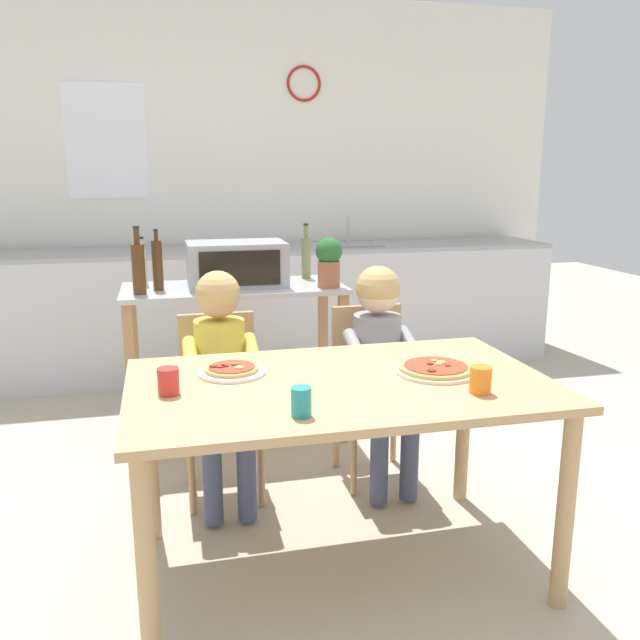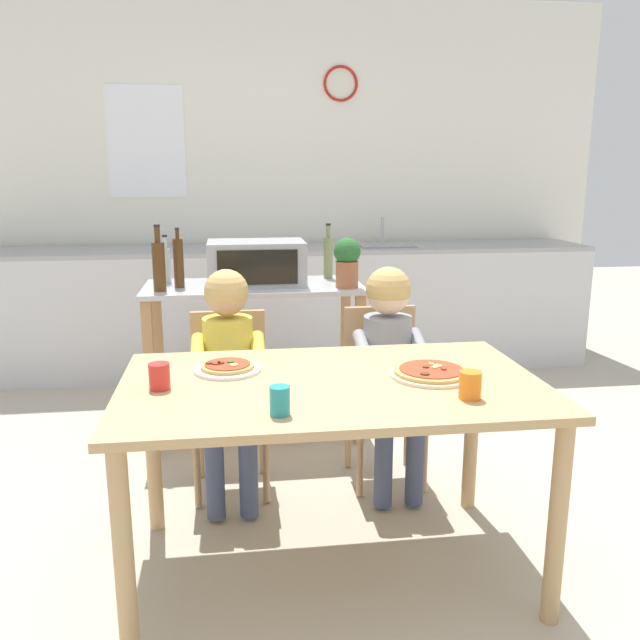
# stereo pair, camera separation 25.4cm
# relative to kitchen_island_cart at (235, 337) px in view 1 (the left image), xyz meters

# --- Properties ---
(ground_plane) EXTENTS (11.75, 11.75, 0.00)m
(ground_plane) POSITION_rel_kitchen_island_cart_xyz_m (0.22, -0.17, -0.57)
(ground_plane) COLOR #B7AD99
(back_wall_tiled) EXTENTS (5.09, 0.14, 2.70)m
(back_wall_tiled) POSITION_rel_kitchen_island_cart_xyz_m (0.22, 1.65, 0.78)
(back_wall_tiled) COLOR white
(back_wall_tiled) RESTS_ON ground
(kitchen_counter) EXTENTS (4.59, 0.60, 1.10)m
(kitchen_counter) POSITION_rel_kitchen_island_cart_xyz_m (0.22, 1.24, -0.12)
(kitchen_counter) COLOR silver
(kitchen_counter) RESTS_ON ground
(kitchen_island_cart) EXTENTS (1.17, 0.53, 0.85)m
(kitchen_island_cart) POSITION_rel_kitchen_island_cart_xyz_m (0.00, 0.00, 0.00)
(kitchen_island_cart) COLOR #B7BABF
(kitchen_island_cart) RESTS_ON ground
(toaster_oven) EXTENTS (0.51, 0.34, 0.23)m
(toaster_oven) POSITION_rel_kitchen_island_cart_xyz_m (0.02, 0.01, 0.40)
(toaster_oven) COLOR #999BA0
(toaster_oven) RESTS_ON kitchen_island_cart
(bottle_brown_beer) EXTENTS (0.06, 0.06, 0.34)m
(bottle_brown_beer) POSITION_rel_kitchen_island_cart_xyz_m (-0.48, -0.12, 0.42)
(bottle_brown_beer) COLOR #4C2D14
(bottle_brown_beer) RESTS_ON kitchen_island_cart
(bottle_dark_olive_oil) EXTENTS (0.05, 0.05, 0.31)m
(bottle_dark_olive_oil) POSITION_rel_kitchen_island_cart_xyz_m (0.43, 0.17, 0.41)
(bottle_dark_olive_oil) COLOR olive
(bottle_dark_olive_oil) RESTS_ON kitchen_island_cart
(bottle_squat_spirits) EXTENTS (0.05, 0.05, 0.26)m
(bottle_squat_spirits) POSITION_rel_kitchen_island_cart_xyz_m (-0.47, 0.13, 0.39)
(bottle_squat_spirits) COLOR #ADB7B2
(bottle_squat_spirits) RESTS_ON kitchen_island_cart
(bottle_clear_vinegar) EXTENTS (0.05, 0.05, 0.31)m
(bottle_clear_vinegar) POSITION_rel_kitchen_island_cart_xyz_m (-0.39, -0.03, 0.41)
(bottle_clear_vinegar) COLOR #4C2D14
(bottle_clear_vinegar) RESTS_ON kitchen_island_cart
(potted_herb_plant) EXTENTS (0.14, 0.14, 0.26)m
(potted_herb_plant) POSITION_rel_kitchen_island_cart_xyz_m (0.48, -0.15, 0.42)
(potted_herb_plant) COLOR #9E5B3D
(potted_herb_plant) RESTS_ON kitchen_island_cart
(dining_table) EXTENTS (1.47, 0.89, 0.74)m
(dining_table) POSITION_rel_kitchen_island_cart_xyz_m (0.22, -1.34, 0.08)
(dining_table) COLOR tan
(dining_table) RESTS_ON ground
(dining_chair_left) EXTENTS (0.36, 0.36, 0.81)m
(dining_chair_left) POSITION_rel_kitchen_island_cart_xyz_m (-0.14, -0.61, -0.09)
(dining_chair_left) COLOR tan
(dining_chair_left) RESTS_ON ground
(dining_chair_right) EXTENTS (0.36, 0.36, 0.81)m
(dining_chair_right) POSITION_rel_kitchen_island_cart_xyz_m (0.58, -0.61, -0.09)
(dining_chair_right) COLOR tan
(dining_chair_right) RESTS_ON ground
(child_in_yellow_shirt) EXTENTS (0.32, 0.42, 1.02)m
(child_in_yellow_shirt) POSITION_rel_kitchen_island_cart_xyz_m (-0.14, -0.73, 0.09)
(child_in_yellow_shirt) COLOR #424C6B
(child_in_yellow_shirt) RESTS_ON ground
(child_in_grey_shirt) EXTENTS (0.32, 0.42, 1.01)m
(child_in_grey_shirt) POSITION_rel_kitchen_island_cart_xyz_m (0.58, -0.72, 0.10)
(child_in_grey_shirt) COLOR #424C6B
(child_in_grey_shirt) RESTS_ON ground
(pizza_plate_white) EXTENTS (0.25, 0.25, 0.03)m
(pizza_plate_white) POSITION_rel_kitchen_island_cart_xyz_m (-0.14, -1.18, 0.18)
(pizza_plate_white) COLOR white
(pizza_plate_white) RESTS_ON dining_table
(pizza_plate_cream) EXTENTS (0.30, 0.30, 0.03)m
(pizza_plate_cream) POSITION_rel_kitchen_island_cart_xyz_m (0.58, -1.34, 0.18)
(pizza_plate_cream) COLOR beige
(pizza_plate_cream) RESTS_ON dining_table
(drinking_cup_teal) EXTENTS (0.06, 0.06, 0.09)m
(drinking_cup_teal) POSITION_rel_kitchen_island_cart_xyz_m (0.02, -1.64, 0.21)
(drinking_cup_teal) COLOR teal
(drinking_cup_teal) RESTS_ON dining_table
(drinking_cup_red) EXTENTS (0.07, 0.07, 0.09)m
(drinking_cup_red) POSITION_rel_kitchen_island_cart_xyz_m (-0.37, -1.35, 0.21)
(drinking_cup_red) COLOR red
(drinking_cup_red) RESTS_ON dining_table
(drinking_cup_orange) EXTENTS (0.07, 0.07, 0.09)m
(drinking_cup_orange) POSITION_rel_kitchen_island_cart_xyz_m (0.63, -1.58, 0.21)
(drinking_cup_orange) COLOR orange
(drinking_cup_orange) RESTS_ON dining_table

